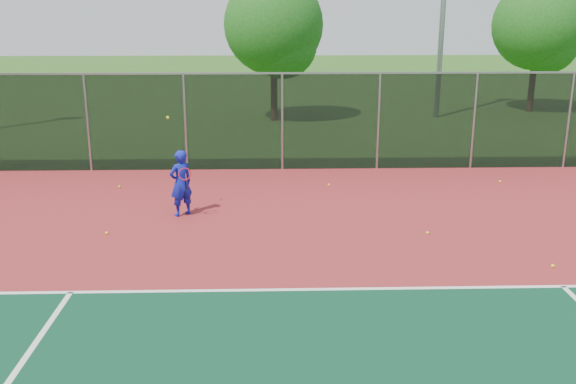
% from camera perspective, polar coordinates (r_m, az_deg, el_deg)
% --- Properties ---
extents(ground, '(120.00, 120.00, 0.00)m').
position_cam_1_polar(ground, '(9.78, 19.58, -15.58)').
color(ground, '#265518').
rests_on(ground, ground).
extents(court_apron, '(30.00, 20.00, 0.02)m').
position_cam_1_polar(court_apron, '(11.41, 16.03, -10.37)').
color(court_apron, maroon).
rests_on(court_apron, ground).
extents(fence_back, '(30.00, 0.06, 3.03)m').
position_cam_1_polar(fence_back, '(20.27, 8.04, 6.34)').
color(fence_back, black).
rests_on(fence_back, court_apron).
extents(tennis_player, '(0.71, 0.75, 2.45)m').
position_cam_1_polar(tennis_player, '(15.83, -9.50, 0.80)').
color(tennis_player, '#111BA5').
rests_on(tennis_player, court_apron).
extents(practice_ball_0, '(0.07, 0.07, 0.07)m').
position_cam_1_polar(practice_ball_0, '(14.87, 12.30, -3.56)').
color(practice_ball_0, yellow).
rests_on(practice_ball_0, court_apron).
extents(practice_ball_1, '(0.07, 0.07, 0.07)m').
position_cam_1_polar(practice_ball_1, '(18.80, -14.76, 0.45)').
color(practice_ball_1, yellow).
rests_on(practice_ball_1, court_apron).
extents(practice_ball_4, '(0.07, 0.07, 0.07)m').
position_cam_1_polar(practice_ball_4, '(15.08, -15.82, -3.53)').
color(practice_ball_4, yellow).
rests_on(practice_ball_4, court_apron).
extents(practice_ball_5, '(0.07, 0.07, 0.07)m').
position_cam_1_polar(practice_ball_5, '(19.71, 18.32, 0.89)').
color(practice_ball_5, yellow).
rests_on(practice_ball_5, court_apron).
extents(practice_ball_6, '(0.07, 0.07, 0.07)m').
position_cam_1_polar(practice_ball_6, '(18.41, 3.67, 0.64)').
color(practice_ball_6, yellow).
rests_on(practice_ball_6, court_apron).
extents(practice_ball_7, '(0.07, 0.07, 0.07)m').
position_cam_1_polar(practice_ball_7, '(13.78, 22.48, -6.09)').
color(practice_ball_7, yellow).
rests_on(practice_ball_7, court_apron).
extents(tree_back_left, '(4.32, 4.32, 6.35)m').
position_cam_1_polar(tree_back_left, '(28.64, -1.08, 14.23)').
color(tree_back_left, '#362313').
rests_on(tree_back_left, ground).
extents(tree_back_mid, '(4.25, 4.25, 6.24)m').
position_cam_1_polar(tree_back_mid, '(33.37, 21.53, 13.32)').
color(tree_back_mid, '#362313').
rests_on(tree_back_mid, ground).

